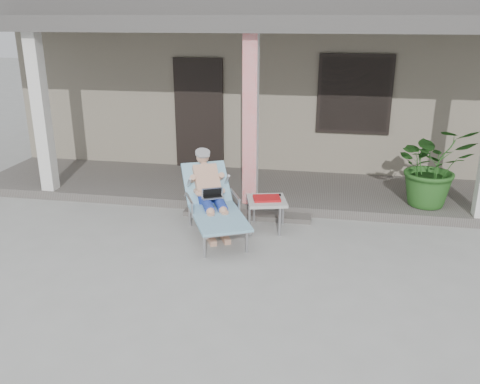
# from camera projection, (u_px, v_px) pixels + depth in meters

# --- Properties ---
(ground) EXTENTS (60.00, 60.00, 0.00)m
(ground) POSITION_uv_depth(u_px,v_px,m) (222.00, 272.00, 6.26)
(ground) COLOR #9E9E99
(ground) RESTS_ON ground
(house) EXTENTS (10.40, 5.40, 3.30)m
(house) POSITION_uv_depth(u_px,v_px,m) (281.00, 76.00, 11.75)
(house) COLOR gray
(house) RESTS_ON ground
(porch_deck) EXTENTS (10.00, 2.00, 0.15)m
(porch_deck) POSITION_uv_depth(u_px,v_px,m) (258.00, 189.00, 9.02)
(porch_deck) COLOR #605B56
(porch_deck) RESTS_ON ground
(porch_overhang) EXTENTS (10.00, 2.30, 2.85)m
(porch_overhang) POSITION_uv_depth(u_px,v_px,m) (259.00, 29.00, 8.08)
(porch_overhang) COLOR silver
(porch_overhang) RESTS_ON porch_deck
(porch_step) EXTENTS (2.00, 0.30, 0.07)m
(porch_step) POSITION_uv_depth(u_px,v_px,m) (247.00, 215.00, 7.97)
(porch_step) COLOR #605B56
(porch_step) RESTS_ON ground
(lounger) EXTENTS (1.34, 1.83, 1.16)m
(lounger) POSITION_uv_depth(u_px,v_px,m) (212.00, 184.00, 7.25)
(lounger) COLOR #B7B7BC
(lounger) RESTS_ON ground
(side_table) EXTENTS (0.67, 0.67, 0.50)m
(side_table) POSITION_uv_depth(u_px,v_px,m) (267.00, 202.00, 7.40)
(side_table) COLOR #B2B2AD
(side_table) RESTS_ON ground
(potted_palm) EXTENTS (1.34, 1.22, 1.29)m
(potted_palm) POSITION_uv_depth(u_px,v_px,m) (433.00, 166.00, 7.87)
(potted_palm) COLOR #26591E
(potted_palm) RESTS_ON porch_deck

